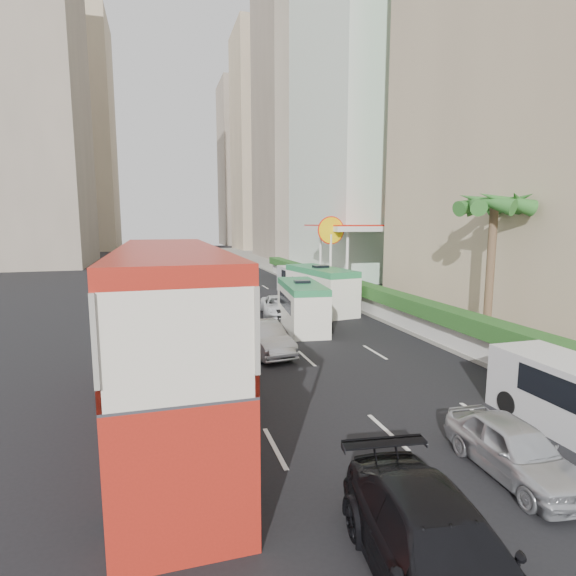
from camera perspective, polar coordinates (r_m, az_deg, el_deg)
name	(u,v)px	position (r m, az deg, el deg)	size (l,w,h in m)	color
ground_plane	(368,402)	(15.02, 10.11, -14.11)	(200.00, 200.00, 0.00)	black
double_decker_bus	(172,339)	(12.80, -14.57, -6.29)	(2.50, 11.00, 5.06)	#AE2216
car_silver_lane_a	(264,353)	(20.00, -3.04, -8.25)	(1.46, 4.18, 1.38)	silver
car_silver_lane_b	(512,475)	(12.22, 26.57, -20.43)	(1.50, 3.73, 1.27)	silver
van_asset	(278,315)	(27.80, -1.27, -3.50)	(1.97, 4.26, 1.18)	silver
minibus_near	(302,305)	(24.35, 1.78, -2.24)	(1.86, 5.58, 2.47)	silver
minibus_far	(320,289)	(29.24, 4.14, -0.14)	(2.11, 6.32, 2.80)	silver
panel_van_far	(299,281)	(35.70, 1.39, 0.86)	(2.12, 5.31, 2.12)	silver
sidewalk	(334,285)	(40.79, 5.92, 0.38)	(6.00, 120.00, 0.18)	#99968C
kerb_wall	(358,300)	(29.63, 8.93, -1.53)	(0.30, 44.00, 1.00)	silver
hedge	(359,287)	(29.50, 8.96, 0.10)	(1.10, 44.00, 0.70)	#2D6626
palm_tree	(490,275)	(21.74, 24.26, 1.46)	(0.36, 0.36, 6.40)	brown
shell_station	(355,257)	(39.07, 8.45, 3.91)	(6.50, 8.00, 5.50)	silver
tower_stripe	(386,0)	(57.32, 12.29, 32.14)	(16.00, 18.00, 58.00)	white
tower_mid	(311,99)	(76.93, 2.93, 22.85)	(16.00, 16.00, 50.00)	gray
tower_far_a	(269,144)	(98.58, -2.47, 17.85)	(14.00, 14.00, 44.00)	#C1AB8A
tower_far_b	(248,166)	(119.56, -5.07, 15.17)	(14.00, 14.00, 40.00)	gray
tower_left_a	(2,59)	(72.59, -32.55, 23.33)	(18.00, 18.00, 52.00)	gray
tower_left_b	(71,136)	(105.03, -25.81, 17.01)	(16.00, 16.00, 46.00)	#C1AB8A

